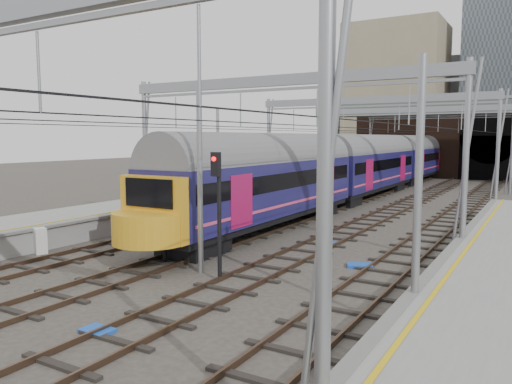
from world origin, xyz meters
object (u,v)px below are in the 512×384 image
Objects in this scene: train_main at (397,161)px; signal_near_centre at (218,200)px; signal_near_left at (162,185)px; relay_cabinet at (40,241)px; train_second at (344,163)px.

train_main is 15.91× the size of signal_near_centre.
signal_near_left reaches higher than signal_near_centre.
train_second is at bearing 110.32° from relay_cabinet.
signal_near_centre is 9.34m from relay_cabinet.
signal_near_left is at bearing 164.88° from signal_near_centre.
train_main reaches higher than signal_near_centre.
train_main reaches higher than train_second.
train_second is (-4.00, -4.37, -0.14)m from train_main.
train_main is at bearing 104.49° from relay_cabinet.
signal_near_centre is (3.24, -35.97, 0.20)m from train_main.
train_main is 64.38× the size of relay_cabinet.
signal_near_left is 1.10× the size of signal_near_centre.
train_second is 32.43m from signal_near_centre.
train_second is 10.05× the size of signal_near_left.
signal_near_centre is at bearing -84.85° from train_main.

